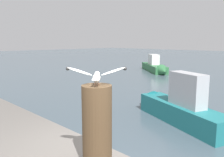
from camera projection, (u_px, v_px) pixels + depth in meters
The scene contains 4 objects.
mooring_post at pixel (97, 127), 2.79m from camera, with size 0.35×0.35×0.99m, color #4C3823.
seagull at pixel (97, 75), 2.70m from camera, with size 0.56×0.56×0.22m.
boat_green at pixel (155, 67), 19.94m from camera, with size 4.78×4.17×1.59m.
boat_teal at pixel (176, 106), 7.73m from camera, with size 4.17×2.25×1.68m.
Camera 1 is at (2.07, -2.21, 2.61)m, focal length 37.94 mm.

